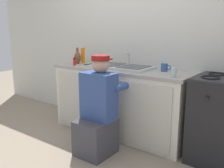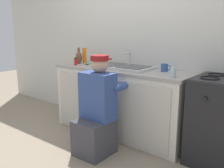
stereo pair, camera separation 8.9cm
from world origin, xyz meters
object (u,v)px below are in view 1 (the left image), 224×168
Objects in this scene: plumber_person at (98,114)px; vase_decorative at (78,57)px; coffee_mug at (165,67)px; cell_phone at (89,64)px; spice_bottle_red at (75,62)px; soap_bottle_orange at (83,55)px; sink_double_basin at (121,67)px; water_glass at (174,72)px; stove_range at (224,121)px.

vase_decorative reaches higher than plumber_person.
coffee_mug reaches higher than cell_phone.
vase_decorative is at bearing 120.80° from spice_bottle_red.
coffee_mug is 0.55× the size of vase_decorative.
plumber_person is 7.89× the size of cell_phone.
soap_bottle_orange is at bearing 179.74° from coffee_mug.
coffee_mug is (0.56, 0.09, 0.03)m from sink_double_basin.
plumber_person is at bearing -34.71° from vase_decorative.
water_glass is 0.95× the size of spice_bottle_red.
soap_bottle_orange is at bearing 177.28° from stove_range.
sink_double_basin is 3.48× the size of vase_decorative.
plumber_person is at bearing -43.06° from cell_phone.
spice_bottle_red is (-1.96, -0.18, 0.48)m from stove_range.
stove_range is at bearing -7.15° from coffee_mug.
plumber_person is at bearing -146.46° from water_glass.
plumber_person reaches higher than cell_phone.
sink_double_basin reaches higher than spice_bottle_red.
plumber_person is (-1.17, -0.63, 0.00)m from stove_range.
vase_decorative is (-2.05, -0.02, 0.52)m from stove_range.
sink_double_basin is 0.72× the size of plumber_person.
stove_range is at bearing 5.26° from spice_bottle_red.
spice_bottle_red is (-1.46, 0.00, 0.00)m from water_glass.
soap_bottle_orange is (-0.76, 0.10, 0.09)m from sink_double_basin.
vase_decorative is at bearing -178.15° from sink_double_basin.
stove_range is 2.11m from vase_decorative.
vase_decorative reaches higher than cell_phone.
soap_bottle_orange reaches higher than sink_double_basin.
cell_phone is at bearing 136.94° from plumber_person.
vase_decorative is (-1.32, -0.11, 0.04)m from coffee_mug.
soap_bottle_orange is 0.25m from cell_phone.
stove_range is at bearing -2.72° from soap_bottle_orange.
soap_bottle_orange is (-2.05, 0.10, 0.54)m from stove_range.
vase_decorative is at bearing -175.07° from coffee_mug.
spice_bottle_red reaches higher than water_glass.
water_glass is (0.80, -0.18, 0.03)m from sink_double_basin.
plumber_person is 4.42× the size of soap_bottle_orange.
soap_bottle_orange is (-0.00, 0.12, 0.02)m from vase_decorative.
spice_bottle_red is at bearing -167.50° from coffee_mug.
water_glass is 1.56m from vase_decorative.
spice_bottle_red is (-0.10, -0.19, 0.04)m from cell_phone.
coffee_mug is at bearing 172.85° from stove_range.
water_glass is 0.79× the size of coffee_mug.
stove_range is at bearing 28.26° from plumber_person.
cell_phone is at bearing 7.90° from vase_decorative.
water_glass is at bearing 33.54° from plumber_person.
plumber_person is 0.97m from coffee_mug.
cell_phone is (0.20, 0.03, -0.08)m from vase_decorative.
vase_decorative reaches higher than spice_bottle_red.
water_glass is 1.46m from spice_bottle_red.
soap_bottle_orange is 0.30m from spice_bottle_red.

